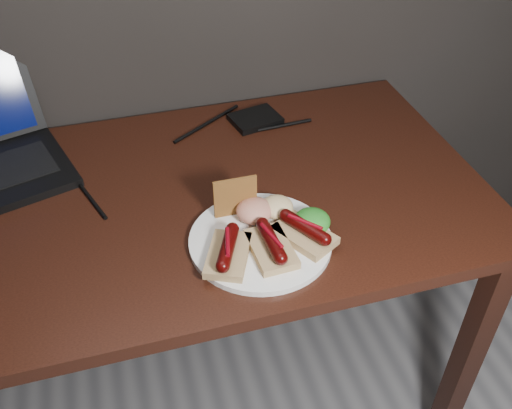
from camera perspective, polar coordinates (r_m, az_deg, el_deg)
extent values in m
cube|color=#34150D|center=(1.20, -10.33, -0.29)|extent=(1.40, 0.70, 0.03)
cube|color=#34150D|center=(1.47, 20.27, -14.34)|extent=(0.05, 0.05, 0.72)
cube|color=#34150D|center=(1.81, 10.42, 0.17)|extent=(0.05, 0.05, 0.72)
cube|color=black|center=(1.42, -0.08, 8.55)|extent=(0.13, 0.11, 0.02)
cylinder|color=black|center=(1.23, -16.47, 0.93)|extent=(0.07, 0.17, 0.01)
cylinder|color=black|center=(1.41, -4.92, 8.09)|extent=(0.19, 0.13, 0.01)
cylinder|color=black|center=(1.40, 2.88, 7.93)|extent=(0.14, 0.02, 0.01)
cylinder|color=white|center=(1.07, 0.44, -3.61)|extent=(0.32, 0.32, 0.01)
cube|color=tan|center=(1.03, -2.81, -5.08)|extent=(0.11, 0.13, 0.02)
cylinder|color=#440604|center=(1.01, -2.85, -4.26)|extent=(0.06, 0.10, 0.02)
sphere|color=#440604|center=(0.98, -3.35, -6.17)|extent=(0.02, 0.02, 0.02)
sphere|color=#440604|center=(1.05, -2.37, -2.47)|extent=(0.03, 0.02, 0.02)
cylinder|color=maroon|center=(1.00, -2.87, -3.74)|extent=(0.02, 0.07, 0.01)
cube|color=tan|center=(1.04, 1.53, -4.45)|extent=(0.08, 0.12, 0.02)
cylinder|color=#440604|center=(1.02, 1.55, -3.62)|extent=(0.03, 0.10, 0.02)
sphere|color=#440604|center=(0.99, 2.50, -5.40)|extent=(0.03, 0.02, 0.02)
sphere|color=#440604|center=(1.06, 0.65, -1.95)|extent=(0.03, 0.02, 0.02)
cylinder|color=maroon|center=(1.01, 1.56, -3.11)|extent=(0.03, 0.07, 0.01)
cube|color=tan|center=(1.07, 4.84, -3.08)|extent=(0.12, 0.13, 0.02)
cylinder|color=#440604|center=(1.05, 4.90, -2.26)|extent=(0.07, 0.09, 0.02)
sphere|color=#440604|center=(1.03, 6.91, -3.49)|extent=(0.03, 0.02, 0.02)
sphere|color=#440604|center=(1.08, 2.98, -1.08)|extent=(0.03, 0.02, 0.02)
cylinder|color=maroon|center=(1.05, 4.94, -1.75)|extent=(0.05, 0.06, 0.01)
cube|color=#A6612D|center=(1.10, -2.08, 0.79)|extent=(0.09, 0.01, 0.08)
ellipsoid|color=#125E1B|center=(1.08, 5.62, -1.67)|extent=(0.07, 0.07, 0.04)
ellipsoid|color=#A91019|center=(1.10, -0.15, -0.61)|extent=(0.07, 0.07, 0.04)
ellipsoid|color=beige|center=(1.11, 2.11, -0.23)|extent=(0.06, 0.06, 0.04)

